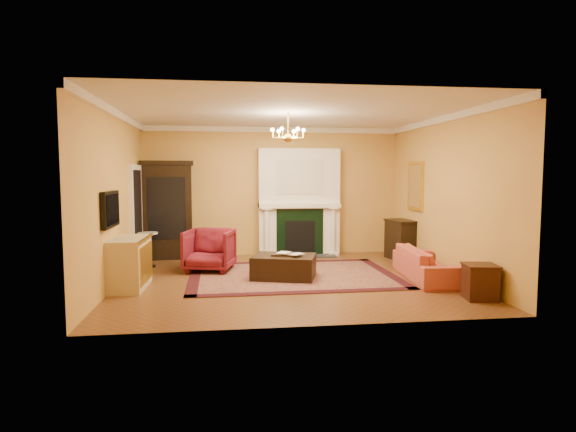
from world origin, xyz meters
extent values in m
cube|color=brown|center=(0.00, 0.00, -0.01)|extent=(6.00, 5.50, 0.02)
cube|color=silver|center=(0.00, 0.00, 3.01)|extent=(6.00, 5.50, 0.02)
cube|color=gold|center=(0.00, 2.76, 1.50)|extent=(6.00, 0.02, 3.00)
cube|color=gold|center=(0.00, -2.76, 1.50)|extent=(6.00, 0.02, 3.00)
cube|color=gold|center=(-3.01, 0.00, 1.50)|extent=(0.02, 5.50, 3.00)
cube|color=gold|center=(3.01, 0.00, 1.50)|extent=(0.02, 5.50, 3.00)
cube|color=white|center=(0.60, 2.59, 1.25)|extent=(1.90, 0.32, 2.50)
cube|color=silver|center=(0.60, 2.42, 1.85)|extent=(1.10, 0.01, 0.80)
cube|color=black|center=(0.60, 2.42, 0.55)|extent=(1.10, 0.02, 1.10)
cube|color=black|center=(0.60, 2.42, 0.45)|extent=(0.70, 0.02, 0.75)
cube|color=#333333|center=(0.60, 2.30, 0.02)|extent=(1.60, 0.50, 0.04)
cube|color=white|center=(0.60, 2.53, 1.18)|extent=(1.90, 0.44, 0.10)
cylinder|color=white|center=(-0.18, 2.41, 0.59)|extent=(0.14, 0.14, 1.18)
cylinder|color=white|center=(1.38, 2.41, 0.59)|extent=(0.14, 0.14, 1.18)
cube|color=white|center=(0.00, 2.71, 2.94)|extent=(6.00, 0.08, 0.12)
cube|color=white|center=(-2.96, 0.00, 2.94)|extent=(0.08, 5.50, 0.12)
cube|color=white|center=(2.96, 0.00, 2.94)|extent=(0.08, 5.50, 0.12)
cube|color=silver|center=(-2.96, 1.70, 1.05)|extent=(0.08, 1.05, 2.10)
cube|color=black|center=(-2.92, 1.70, 1.02)|extent=(0.02, 0.85, 1.95)
cube|color=black|center=(-2.95, -0.60, 1.35)|extent=(0.08, 0.95, 0.58)
cube|color=black|center=(-2.90, -0.60, 1.35)|extent=(0.01, 0.85, 0.48)
cube|color=gold|center=(2.97, 1.40, 1.65)|extent=(0.05, 0.76, 1.05)
cube|color=white|center=(2.94, 1.40, 1.65)|extent=(0.01, 0.62, 0.90)
cylinder|color=gold|center=(0.00, 0.00, 2.80)|extent=(0.03, 0.03, 0.40)
sphere|color=gold|center=(0.00, 0.00, 2.55)|extent=(0.16, 0.16, 0.16)
sphere|color=#FFE5B2|center=(0.28, 0.00, 2.69)|extent=(0.07, 0.07, 0.07)
sphere|color=#FFE5B2|center=(0.14, 0.24, 2.69)|extent=(0.07, 0.07, 0.07)
sphere|color=#FFE5B2|center=(-0.14, 0.24, 2.69)|extent=(0.07, 0.07, 0.07)
sphere|color=#FFE5B2|center=(-0.28, 0.00, 2.69)|extent=(0.07, 0.07, 0.07)
sphere|color=#FFE5B2|center=(-0.14, -0.24, 2.69)|extent=(0.07, 0.07, 0.07)
sphere|color=#FFE5B2|center=(0.14, -0.24, 2.69)|extent=(0.07, 0.07, 0.07)
cube|color=#440E19|center=(0.12, 0.28, 0.01)|extent=(3.87, 2.92, 0.02)
cube|color=black|center=(-2.40, 2.49, 1.05)|extent=(1.08, 0.54, 2.11)
imported|color=maroon|center=(-1.44, 0.92, 0.46)|extent=(1.06, 1.02, 0.92)
cylinder|color=black|center=(-2.70, 1.48, 0.02)|extent=(0.28, 0.28, 0.04)
cylinder|color=black|center=(-2.70, 1.48, 0.36)|extent=(0.06, 0.06, 0.64)
cylinder|color=white|center=(-2.70, 1.48, 0.70)|extent=(0.40, 0.40, 0.03)
cube|color=#C1AF8D|center=(-2.73, -0.33, 0.42)|extent=(0.57, 1.15, 0.85)
imported|color=#BA593A|center=(2.51, -0.35, 0.38)|extent=(0.74, 1.99, 0.76)
cube|color=black|center=(2.72, -1.80, 0.26)|extent=(0.51, 0.51, 0.52)
cube|color=black|center=(2.78, 1.68, 0.43)|extent=(0.55, 0.82, 0.86)
cube|color=black|center=(-0.07, 0.05, 0.22)|extent=(1.29, 1.09, 0.41)
cube|color=black|center=(-0.03, 0.04, 0.45)|extent=(0.58, 0.52, 0.03)
imported|color=gray|center=(-0.18, 0.08, 0.61)|extent=(0.20, 0.13, 0.29)
imported|color=gray|center=(0.08, -0.04, 0.59)|extent=(0.12, 0.17, 0.26)
cylinder|color=tan|center=(-0.18, 2.53, 1.28)|extent=(0.11, 0.11, 0.09)
cone|color=#103C12|center=(-0.18, 2.53, 1.50)|extent=(0.17, 0.17, 0.35)
cylinder|color=tan|center=(1.19, 2.53, 1.27)|extent=(0.10, 0.10, 0.08)
cone|color=#103C12|center=(1.19, 2.53, 1.46)|extent=(0.14, 0.14, 0.31)
camera|label=1|loc=(-1.13, -8.57, 1.91)|focal=30.00mm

